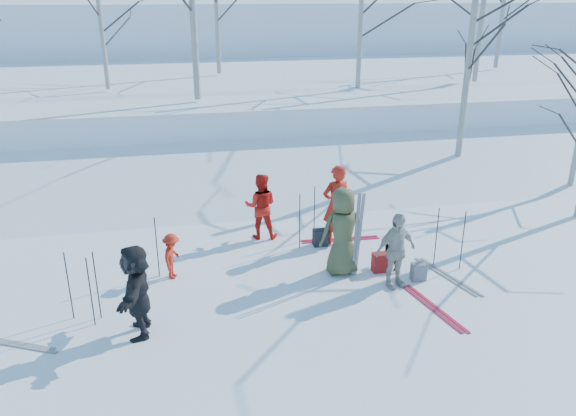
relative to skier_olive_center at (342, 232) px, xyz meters
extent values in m
plane|color=white|center=(-1.01, -0.81, -0.95)|extent=(120.00, 120.00, 0.00)
cube|color=white|center=(-1.01, 6.19, -0.80)|extent=(70.00, 9.49, 4.12)
cube|color=white|center=(-1.01, 16.19, 0.05)|extent=(70.00, 18.00, 2.20)
cube|color=white|center=(-1.01, 37.19, 1.05)|extent=(90.00, 30.00, 6.00)
imported|color=#45492C|center=(0.00, 0.00, 0.00)|extent=(0.96, 0.65, 1.90)
imported|color=red|center=(0.31, 1.52, 0.01)|extent=(0.77, 0.57, 1.92)
imported|color=red|center=(-1.37, 2.19, -0.14)|extent=(0.90, 0.77, 1.62)
imported|color=red|center=(-3.51, 0.51, -0.46)|extent=(0.55, 0.72, 0.98)
imported|color=beige|center=(0.88, -0.77, -0.16)|extent=(1.00, 0.62, 1.59)
imported|color=black|center=(-4.11, -1.47, -0.11)|extent=(0.58, 1.59, 1.69)
imported|color=black|center=(1.18, 0.03, -0.71)|extent=(0.47, 0.62, 0.48)
cube|color=silver|center=(0.22, -0.23, 0.00)|extent=(0.10, 0.17, 1.90)
cube|color=silver|center=(0.29, -0.25, 0.00)|extent=(0.12, 0.23, 1.89)
cylinder|color=black|center=(-5.34, -0.74, -0.28)|extent=(0.02, 0.02, 1.34)
cylinder|color=black|center=(-3.81, 0.61, -0.28)|extent=(0.02, 0.02, 1.34)
cylinder|color=black|center=(-4.85, -0.82, -0.28)|extent=(0.02, 0.02, 1.34)
cylinder|color=black|center=(-0.60, 1.39, -0.28)|extent=(0.02, 0.02, 1.34)
cylinder|color=black|center=(2.56, -0.36, -0.28)|extent=(0.02, 0.02, 1.34)
cylinder|color=black|center=(-0.13, 1.85, -0.28)|extent=(0.02, 0.02, 1.34)
cylinder|color=black|center=(2.11, -0.05, -0.28)|extent=(0.02, 0.02, 1.34)
cylinder|color=black|center=(-4.94, -1.04, -0.28)|extent=(0.02, 0.02, 1.34)
cube|color=maroon|center=(0.83, -0.11, -0.74)|extent=(0.32, 0.22, 0.42)
cube|color=slate|center=(1.48, -0.64, -0.76)|extent=(0.30, 0.20, 0.38)
cube|color=black|center=(-0.08, 1.43, -0.75)|extent=(0.34, 0.24, 0.40)
camera|label=1|loc=(-3.27, -10.26, 4.66)|focal=35.00mm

